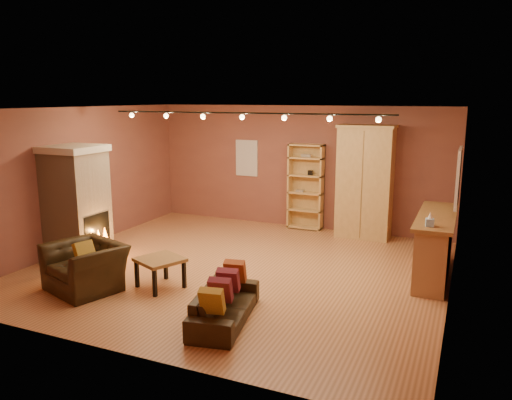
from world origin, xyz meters
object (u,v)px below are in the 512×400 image
at_px(bookcase, 306,186).
at_px(loveseat, 225,298).
at_px(bar_counter, 435,245).
at_px(armoire, 365,182).
at_px(coffee_table, 160,262).
at_px(fireplace, 77,202).
at_px(armchair, 85,259).

height_order(bookcase, loveseat, bookcase).
xyz_separation_m(bar_counter, loveseat, (-2.46, -2.95, -0.22)).
distance_m(armoire, loveseat, 5.07).
distance_m(bookcase, coffee_table, 4.59).
relative_size(fireplace, loveseat, 1.30).
xyz_separation_m(bar_counter, coffee_table, (-3.95, -2.27, -0.13)).
bearing_deg(fireplace, armchair, -44.34).
xyz_separation_m(bookcase, armchair, (-2.02, -4.98, -0.50)).
bearing_deg(bookcase, fireplace, -131.17).
distance_m(bar_counter, coffee_table, 4.56).
bearing_deg(armchair, bookcase, 86.25).
height_order(fireplace, loveseat, fireplace).
bearing_deg(loveseat, coffee_table, 54.87).
distance_m(fireplace, armchair, 1.85).
relative_size(loveseat, coffee_table, 1.93).
distance_m(armoire, bar_counter, 2.63).
bearing_deg(armchair, bar_counter, 47.65).
bearing_deg(bar_counter, loveseat, -129.78).
relative_size(bookcase, loveseat, 1.19).
height_order(bar_counter, coffee_table, bar_counter).
distance_m(bar_counter, loveseat, 3.84).
distance_m(bookcase, bar_counter, 3.71).
relative_size(fireplace, armoire, 0.88).
distance_m(bar_counter, armchair, 5.72).
xyz_separation_m(armoire, bar_counter, (1.60, -1.97, -0.67)).
bearing_deg(fireplace, loveseat, -20.02).
distance_m(fireplace, armoire, 5.84).
distance_m(loveseat, armchair, 2.54).
xyz_separation_m(fireplace, bookcase, (3.28, 3.75, -0.07)).
distance_m(fireplace, loveseat, 4.10).
bearing_deg(armoire, armchair, -125.34).
relative_size(bar_counter, coffee_table, 2.64).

